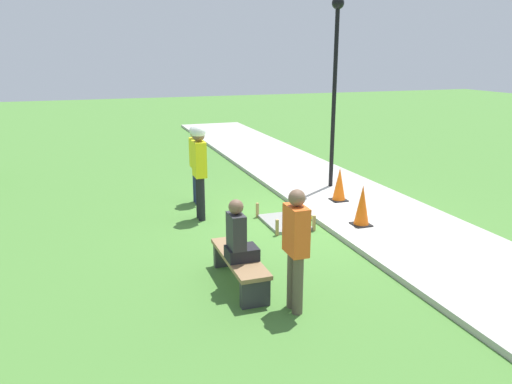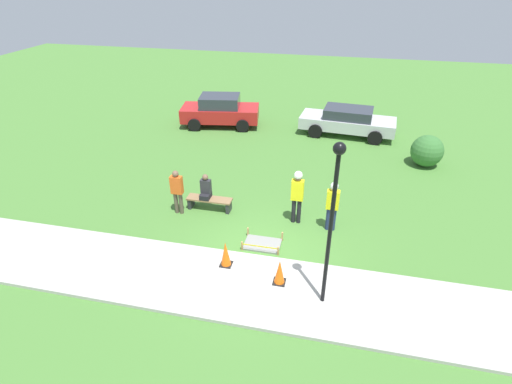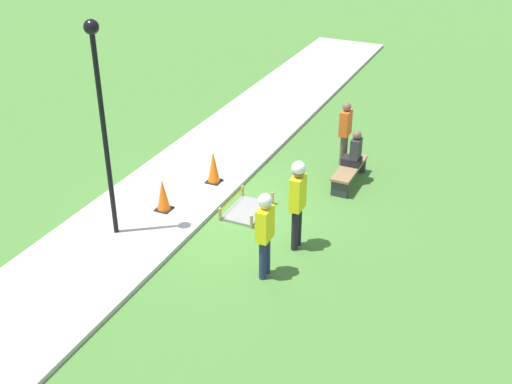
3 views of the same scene
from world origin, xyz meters
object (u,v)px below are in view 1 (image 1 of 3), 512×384
worker_assistant (199,163)px  bystander_in_orange_shirt (296,244)px  traffic_cone_near_patch (362,205)px  park_bench (239,264)px  person_seated_on_bench (238,236)px  worker_supervisor (196,157)px  lamppost_near (335,68)px  traffic_cone_far_patch (339,184)px

worker_assistant → bystander_in_orange_shirt: bearing=-175.5°
traffic_cone_near_patch → bystander_in_orange_shirt: bystander_in_orange_shirt is taller
traffic_cone_near_patch → park_bench: (-1.45, 2.88, -0.18)m
traffic_cone_near_patch → bystander_in_orange_shirt: bearing=135.0°
park_bench → worker_assistant: size_ratio=0.83×
park_bench → person_seated_on_bench: bearing=158.4°
worker_supervisor → worker_assistant: worker_assistant is taller
bystander_in_orange_shirt → lamppost_near: (5.23, -3.22, 2.00)m
traffic_cone_near_patch → worker_assistant: 3.27m
traffic_cone_near_patch → park_bench: 3.23m
traffic_cone_far_patch → lamppost_near: lamppost_near is taller
park_bench → bystander_in_orange_shirt: size_ratio=0.97×
person_seated_on_bench → bystander_in_orange_shirt: size_ratio=0.54×
traffic_cone_far_patch → person_seated_on_bench: size_ratio=0.84×
park_bench → bystander_in_orange_shirt: bystander_in_orange_shirt is taller
traffic_cone_far_patch → bystander_in_orange_shirt: 4.94m
traffic_cone_far_patch → person_seated_on_bench: person_seated_on_bench is taller
park_bench → worker_assistant: (3.10, -0.14, 0.86)m
traffic_cone_near_patch → person_seated_on_bench: person_seated_on_bench is taller
park_bench → worker_assistant: 3.22m
park_bench → worker_assistant: worker_assistant is taller
park_bench → worker_supervisor: worker_supervisor is taller
traffic_cone_near_patch → lamppost_near: lamppost_near is taller
park_bench → bystander_in_orange_shirt: bearing=-154.7°
worker_supervisor → bystander_in_orange_shirt: worker_supervisor is taller
worker_assistant → park_bench: bearing=177.5°
worker_supervisor → worker_assistant: size_ratio=0.92×
person_seated_on_bench → worker_supervisor: 4.40m
worker_supervisor → bystander_in_orange_shirt: (-5.22, -0.14, -0.12)m
worker_assistant → lamppost_near: 4.12m
traffic_cone_near_patch → bystander_in_orange_shirt: 3.45m
traffic_cone_far_patch → lamppost_near: bearing=-19.0°
traffic_cone_far_patch → bystander_in_orange_shirt: (-4.04, 2.81, 0.46)m
traffic_cone_far_patch → worker_assistant: size_ratio=0.39×
bystander_in_orange_shirt → lamppost_near: 6.46m
worker_supervisor → worker_assistant: bearing=171.1°
traffic_cone_far_patch → worker_supervisor: (1.18, 2.95, 0.58)m
worker_supervisor → lamppost_near: (0.01, -3.36, 1.88)m
person_seated_on_bench → lamppost_near: bearing=-40.3°
park_bench → traffic_cone_near_patch: bearing=-63.3°
person_seated_on_bench → worker_assistant: bearing=-3.3°
park_bench → lamppost_near: size_ratio=0.37×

